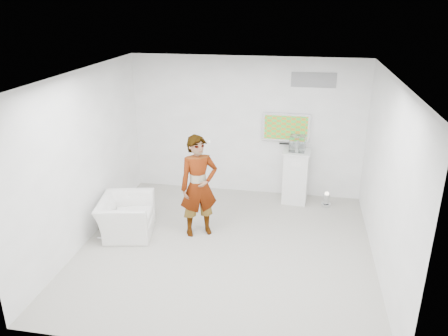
% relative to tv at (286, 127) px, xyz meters
% --- Properties ---
extents(room, '(5.01, 5.01, 3.00)m').
position_rel_tv_xyz_m(room, '(-0.85, -2.45, -0.05)').
color(room, '#A5A197').
rests_on(room, ground).
extents(tv, '(1.00, 0.08, 0.60)m').
position_rel_tv_xyz_m(tv, '(0.00, 0.00, 0.00)').
color(tv, silver).
rests_on(tv, room).
extents(logo_decal, '(0.90, 0.02, 0.30)m').
position_rel_tv_xyz_m(logo_decal, '(0.50, 0.04, 1.00)').
color(logo_decal, gray).
rests_on(logo_decal, room).
extents(person, '(0.82, 0.72, 1.89)m').
position_rel_tv_xyz_m(person, '(-1.42, -2.01, -0.61)').
color(person, white).
rests_on(person, room).
extents(armchair, '(1.10, 1.21, 0.69)m').
position_rel_tv_xyz_m(armchair, '(-2.75, -2.26, -1.21)').
color(armchair, white).
rests_on(armchair, room).
extents(pedestal, '(0.59, 0.59, 1.14)m').
position_rel_tv_xyz_m(pedestal, '(0.26, -0.29, -0.98)').
color(pedestal, white).
rests_on(pedestal, room).
extents(floor_uplight, '(0.25, 0.25, 0.31)m').
position_rel_tv_xyz_m(floor_uplight, '(0.93, -0.45, -1.39)').
color(floor_uplight, silver).
rests_on(floor_uplight, room).
extents(vitrine, '(0.34, 0.34, 0.32)m').
position_rel_tv_xyz_m(vitrine, '(0.26, -0.29, -0.25)').
color(vitrine, white).
rests_on(vitrine, pedestal).
extents(console, '(0.08, 0.17, 0.22)m').
position_rel_tv_xyz_m(console, '(0.26, -0.29, -0.30)').
color(console, white).
rests_on(console, pedestal).
extents(wii_remote, '(0.07, 0.13, 0.03)m').
position_rel_tv_xyz_m(wii_remote, '(-1.27, -1.76, 0.15)').
color(wii_remote, white).
rests_on(wii_remote, person).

